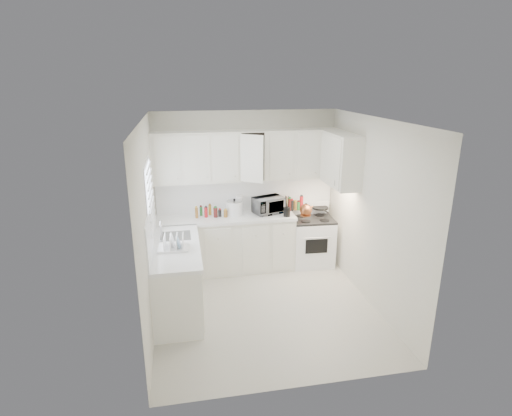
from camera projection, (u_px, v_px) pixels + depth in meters
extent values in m
plane|color=beige|center=(265.00, 307.00, 5.77)|extent=(3.20, 3.20, 0.00)
plane|color=white|center=(267.00, 120.00, 4.98)|extent=(3.20, 3.20, 0.00)
plane|color=silver|center=(246.00, 189.00, 6.87)|extent=(3.00, 0.00, 3.00)
plane|color=silver|center=(301.00, 275.00, 3.88)|extent=(3.00, 0.00, 3.00)
plane|color=silver|center=(149.00, 228.00, 5.11)|extent=(0.00, 3.20, 3.20)
plane|color=silver|center=(372.00, 214.00, 5.64)|extent=(0.00, 3.20, 3.20)
cube|color=white|center=(226.00, 218.00, 6.63)|extent=(2.24, 0.64, 0.05)
cube|color=white|center=(176.00, 247.00, 5.46)|extent=(0.64, 1.62, 0.05)
cube|color=white|center=(246.00, 194.00, 6.88)|extent=(2.98, 0.02, 0.55)
cube|color=white|center=(151.00, 228.00, 5.32)|extent=(0.02, 1.60, 0.55)
imported|color=gray|center=(269.00, 203.00, 6.73)|extent=(0.55, 0.41, 0.33)
cylinder|color=white|center=(239.00, 204.00, 6.82)|extent=(0.12, 0.12, 0.27)
cylinder|color=brown|center=(196.00, 212.00, 6.64)|extent=(0.06, 0.06, 0.13)
cylinder|color=#25712F|center=(201.00, 213.00, 6.57)|extent=(0.06, 0.06, 0.13)
cylinder|color=red|center=(206.00, 211.00, 6.67)|extent=(0.06, 0.06, 0.13)
cylinder|color=gold|center=(211.00, 212.00, 6.59)|extent=(0.06, 0.06, 0.13)
cylinder|color=#501916|center=(215.00, 210.00, 6.69)|extent=(0.06, 0.06, 0.13)
cylinder|color=black|center=(220.00, 212.00, 6.62)|extent=(0.06, 0.06, 0.13)
cylinder|color=brown|center=(224.00, 210.00, 6.72)|extent=(0.06, 0.06, 0.13)
cylinder|color=#25712F|center=(229.00, 211.00, 6.65)|extent=(0.06, 0.06, 0.13)
cylinder|color=red|center=(281.00, 204.00, 6.92)|extent=(0.06, 0.06, 0.19)
cylinder|color=gold|center=(285.00, 205.00, 6.87)|extent=(0.06, 0.06, 0.19)
cylinder|color=#501916|center=(288.00, 204.00, 6.94)|extent=(0.06, 0.06, 0.19)
cylinder|color=black|center=(292.00, 205.00, 6.89)|extent=(0.06, 0.06, 0.19)
cylinder|color=brown|center=(294.00, 204.00, 6.96)|extent=(0.06, 0.06, 0.19)
cylinder|color=#25712F|center=(298.00, 204.00, 6.91)|extent=(0.06, 0.06, 0.19)
cylinder|color=red|center=(300.00, 203.00, 6.98)|extent=(0.06, 0.06, 0.19)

